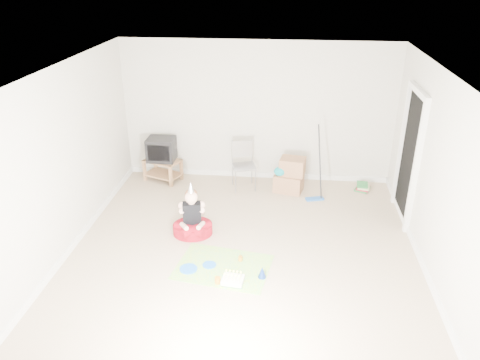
# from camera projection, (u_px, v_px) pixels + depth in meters

# --- Properties ---
(ground) EXTENTS (5.00, 5.00, 0.00)m
(ground) POSITION_uv_depth(u_px,v_px,m) (244.00, 247.00, 6.89)
(ground) COLOR tan
(ground) RESTS_ON ground
(doorway_recess) EXTENTS (0.02, 0.90, 2.05)m
(doorway_recess) POSITION_uv_depth(u_px,v_px,m) (409.00, 158.00, 7.30)
(doorway_recess) COLOR black
(doorway_recess) RESTS_ON ground
(tv_stand) EXTENTS (0.77, 0.63, 0.41)m
(tv_stand) POSITION_uv_depth(u_px,v_px,m) (163.00, 168.00, 8.90)
(tv_stand) COLOR #9D6E47
(tv_stand) RESTS_ON ground
(crt_tv) EXTENTS (0.51, 0.42, 0.43)m
(crt_tv) POSITION_uv_depth(u_px,v_px,m) (161.00, 149.00, 8.74)
(crt_tv) COLOR black
(crt_tv) RESTS_ON tv_stand
(folding_chair) EXTENTS (0.50, 0.48, 0.90)m
(folding_chair) POSITION_uv_depth(u_px,v_px,m) (244.00, 166.00, 8.49)
(folding_chair) COLOR #949398
(folding_chair) RESTS_ON ground
(cardboard_boxes) EXTENTS (0.59, 0.49, 0.63)m
(cardboard_boxes) POSITION_uv_depth(u_px,v_px,m) (290.00, 176.00, 8.45)
(cardboard_boxes) COLOR #9A6C4A
(cardboard_boxes) RESTS_ON ground
(floor_mop) EXTENTS (0.34, 0.41, 1.27)m
(floor_mop) POSITION_uv_depth(u_px,v_px,m) (316.00, 186.00, 8.14)
(floor_mop) COLOR blue
(floor_mop) RESTS_ON ground
(book_pile) EXTENTS (0.33, 0.36, 0.13)m
(book_pile) POSITION_uv_depth(u_px,v_px,m) (363.00, 187.00, 8.58)
(book_pile) COLOR #277737
(book_pile) RESTS_ON ground
(seated_woman) EXTENTS (0.71, 0.71, 0.87)m
(seated_woman) POSITION_uv_depth(u_px,v_px,m) (193.00, 223.00, 7.15)
(seated_woman) COLOR maroon
(seated_woman) RESTS_ON ground
(party_mat) EXTENTS (1.39, 1.10, 0.01)m
(party_mat) POSITION_uv_depth(u_px,v_px,m) (223.00, 267.00, 6.43)
(party_mat) COLOR #EF3278
(party_mat) RESTS_ON ground
(birthday_cake) EXTENTS (0.30, 0.25, 0.14)m
(birthday_cake) POSITION_uv_depth(u_px,v_px,m) (233.00, 280.00, 6.10)
(birthday_cake) COLOR white
(birthday_cake) RESTS_ON party_mat
(blue_plate_near) EXTENTS (0.25, 0.25, 0.01)m
(blue_plate_near) POSITION_uv_depth(u_px,v_px,m) (209.00, 265.00, 6.46)
(blue_plate_near) COLOR blue
(blue_plate_near) RESTS_ON party_mat
(blue_plate_far) EXTENTS (0.32, 0.32, 0.01)m
(blue_plate_far) POSITION_uv_depth(u_px,v_px,m) (189.00, 269.00, 6.38)
(blue_plate_far) COLOR blue
(blue_plate_far) RESTS_ON party_mat
(orange_cup_near) EXTENTS (0.07, 0.07, 0.07)m
(orange_cup_near) POSITION_uv_depth(u_px,v_px,m) (240.00, 258.00, 6.55)
(orange_cup_near) COLOR orange
(orange_cup_near) RESTS_ON party_mat
(orange_cup_far) EXTENTS (0.08, 0.08, 0.09)m
(orange_cup_far) POSITION_uv_depth(u_px,v_px,m) (218.00, 280.00, 6.09)
(orange_cup_far) COLOR orange
(orange_cup_far) RESTS_ON party_mat
(blue_party_hat) EXTENTS (0.14, 0.14, 0.16)m
(blue_party_hat) POSITION_uv_depth(u_px,v_px,m) (262.00, 272.00, 6.19)
(blue_party_hat) COLOR #1639A0
(blue_party_hat) RESTS_ON party_mat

